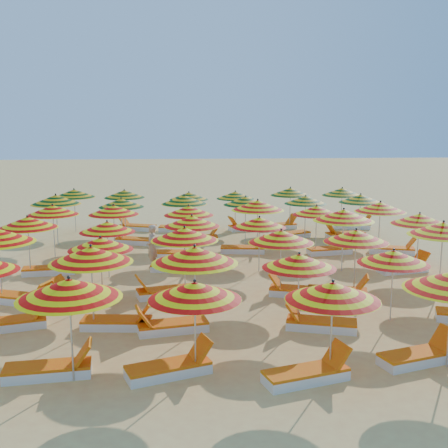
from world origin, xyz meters
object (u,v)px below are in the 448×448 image
Objects in this scene: umbrella_2 at (195,291)px; umbrella_13 at (100,244)px; umbrella_10 at (394,257)px; lounger_1 at (50,369)px; umbrella_21 at (259,222)px; umbrella_8 at (195,255)px; lounger_13 at (165,292)px; lounger_11 at (22,298)px; lounger_31 at (279,226)px; umbrella_17 at (443,229)px; umbrella_34 at (306,200)px; umbrella_27 at (258,205)px; lounger_14 at (297,291)px; lounger_7 at (119,322)px; umbrella_18 at (28,222)px; umbrella_23 at (419,219)px; umbrella_40 at (290,192)px; umbrella_30 at (56,200)px; lounger_22 at (331,250)px; umbrella_19 at (107,227)px; lounger_12 at (82,296)px; umbrella_20 at (192,221)px; lounger_17 at (51,270)px; umbrella_22 at (344,215)px; lounger_18 at (178,267)px; umbrella_9 at (299,261)px; lounger_2 at (171,368)px; umbrella_26 at (189,211)px; umbrella_38 at (189,196)px; umbrella_3 at (333,291)px; lounger_24 at (135,240)px; lounger_25 at (199,238)px; umbrella_29 at (380,207)px; umbrella_37 at (124,194)px; lounger_21 at (244,249)px; umbrella_24 at (53,210)px; lounger_15 at (339,292)px; lounger_20 at (176,254)px; lounger_28 at (137,227)px; lounger_27 at (344,235)px; lounger_23 at (393,250)px; lounger_32 at (353,225)px; umbrella_41 at (342,192)px; umbrella_14 at (185,234)px; umbrella_32 at (184,200)px; umbrella_7 at (91,255)px; lounger_30 at (246,227)px; umbrella_39 at (235,195)px; lounger_26 at (290,235)px; umbrella_36 at (74,193)px; lounger_8 at (171,326)px.

umbrella_2 is 5.44m from umbrella_13.
umbrella_10 is 1.05× the size of umbrella_13.
umbrella_21 is at bearing 49.13° from lounger_1.
lounger_13 is (-0.81, 2.91, -1.78)m from umbrella_8.
lounger_11 and lounger_31 have the same top height.
umbrella_13 is at bearing -178.88° from umbrella_17.
umbrella_34 is at bearing 59.59° from lounger_11.
umbrella_27 reaches higher than lounger_14.
umbrella_18 is at bearing 129.60° from lounger_7.
umbrella_23 reaches higher than umbrella_40.
lounger_22 is at bearing -12.97° from umbrella_30.
umbrella_19 reaches higher than lounger_12.
umbrella_20 reaches higher than lounger_17.
umbrella_22 is 8.94m from lounger_12.
lounger_18 is (-5.46, 5.34, -1.53)m from umbrella_10.
umbrella_19 is 1.29× the size of lounger_13.
lounger_2 is at bearing -141.82° from umbrella_9.
umbrella_38 is (0.10, 4.98, -0.09)m from umbrella_26.
umbrella_3 is at bearing -100.55° from umbrella_34.
lounger_25 is (2.70, 0.22, 0.00)m from lounger_24.
umbrella_40 is (2.36, 12.96, 0.09)m from umbrella_9.
umbrella_37 is at bearing 151.80° from umbrella_29.
lounger_21 is (-0.20, 2.77, -1.55)m from umbrella_21.
lounger_15 is at bearing -31.43° from umbrella_24.
umbrella_40 is 7.83m from lounger_20.
umbrella_26 reaches higher than lounger_2.
umbrella_38 reaches higher than lounger_28.
umbrella_2 is 14.86m from lounger_27.
lounger_23 is (2.81, -3.01, -1.57)m from umbrella_34.
umbrella_41 is at bearing -166.36° from lounger_32.
lounger_27 is (12.29, 0.41, -1.75)m from umbrella_30.
umbrella_22 is (2.64, 5.21, 0.24)m from umbrella_9.
umbrella_27 is (-2.38, 7.69, 0.21)m from umbrella_10.
umbrella_32 is at bearing 89.45° from umbrella_14.
umbrella_34 is 9.93m from lounger_13.
umbrella_27 is at bearing 131.73° from umbrella_17.
lounger_2 is (4.83, -12.65, -1.75)m from umbrella_30.
lounger_20 is at bearing 74.72° from umbrella_7.
umbrella_26 is 0.90× the size of umbrella_30.
lounger_24 is 5.69m from lounger_30.
lounger_22 and lounger_28 have the same top height.
umbrella_39 is (-2.74, 12.61, -0.02)m from umbrella_10.
umbrella_36 is at bearing -36.22° from lounger_26.
umbrella_26 is 7.19m from umbrella_40.
umbrella_2 is 1.08× the size of umbrella_38.
umbrella_7 is at bearing -107.54° from lounger_25.
lounger_8 and lounger_12 have the same top height.
umbrella_41 is at bearing 113.33° from lounger_23.
lounger_31 is (-1.07, 5.26, 0.00)m from lounger_22.
umbrella_7 reaches higher than lounger_11.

